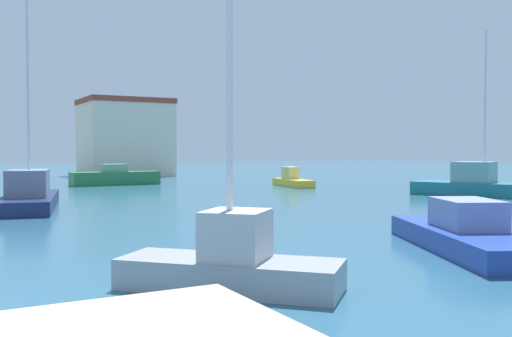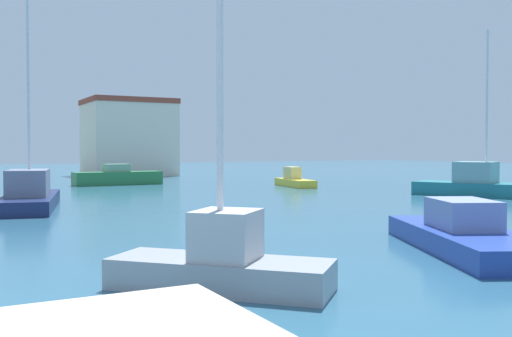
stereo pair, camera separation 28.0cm
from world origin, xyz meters
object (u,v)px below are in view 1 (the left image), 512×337
sailboat_grey_mid_harbor (231,260)px  motorboat_blue_near_pier (469,234)px  sailboat_navy_behind_lamppost (29,195)px  sailboat_teal_distant_north (482,185)px  motorboat_yellow_outer_mooring (292,180)px  motorboat_green_far_right (115,177)px

sailboat_grey_mid_harbor → motorboat_blue_near_pier: sailboat_grey_mid_harbor is taller
sailboat_navy_behind_lamppost → motorboat_blue_near_pier: bearing=-62.7°
sailboat_teal_distant_north → motorboat_yellow_outer_mooring: (-4.42, 12.01, -0.22)m
motorboat_green_far_right → motorboat_blue_near_pier: motorboat_green_far_right is taller
motorboat_green_far_right → motorboat_blue_near_pier: (0.45, -30.94, -0.14)m
motorboat_blue_near_pier → motorboat_yellow_outer_mooring: bearing=67.5°
sailboat_navy_behind_lamppost → sailboat_teal_distant_north: sailboat_navy_behind_lamppost is taller
sailboat_navy_behind_lamppost → sailboat_grey_mid_harbor: (1.19, -16.72, -0.08)m
motorboat_blue_near_pier → motorboat_green_far_right: bearing=90.8°
sailboat_navy_behind_lamppost → motorboat_blue_near_pier: sailboat_navy_behind_lamppost is taller
motorboat_green_far_right → motorboat_yellow_outer_mooring: (10.14, -7.57, -0.13)m
motorboat_green_far_right → sailboat_teal_distant_north: bearing=-53.4°
sailboat_teal_distant_north → sailboat_grey_mid_harbor: size_ratio=1.29×
sailboat_teal_distant_north → sailboat_grey_mid_harbor: 24.39m
sailboat_navy_behind_lamppost → motorboat_green_far_right: bearing=62.6°
motorboat_green_far_right → sailboat_teal_distant_north: sailboat_teal_distant_north is taller
motorboat_green_far_right → sailboat_grey_mid_harbor: sailboat_grey_mid_harbor is taller
motorboat_green_far_right → sailboat_grey_mid_harbor: bearing=-101.7°
motorboat_green_far_right → motorboat_yellow_outer_mooring: 12.66m
motorboat_yellow_outer_mooring → sailboat_grey_mid_harbor: size_ratio=0.68×
motorboat_green_far_right → motorboat_blue_near_pier: bearing=-89.2°
sailboat_teal_distant_north → sailboat_grey_mid_harbor: bearing=-150.2°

